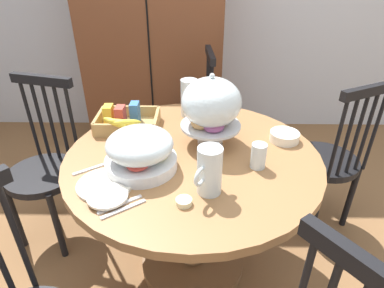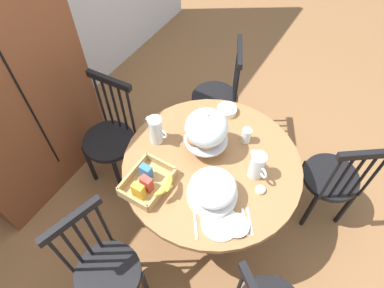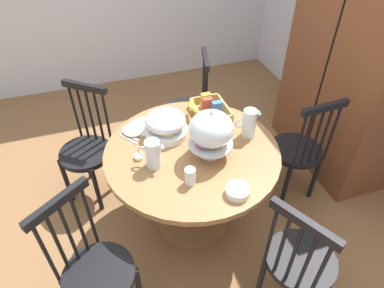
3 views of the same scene
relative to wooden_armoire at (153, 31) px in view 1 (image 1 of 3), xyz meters
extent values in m
plane|color=brown|center=(0.35, -1.50, -0.98)|extent=(10.00, 10.00, 0.00)
cube|color=brown|center=(0.00, 0.00, -0.03)|extent=(1.10, 0.56, 1.90)
cube|color=black|center=(0.00, -0.28, 0.06)|extent=(0.01, 0.01, 1.52)
cylinder|color=olive|center=(0.34, -1.48, -0.26)|extent=(1.15, 1.15, 0.04)
cylinder|color=brown|center=(0.34, -1.48, -0.60)|extent=(0.14, 0.14, 0.63)
cylinder|color=brown|center=(0.34, -1.48, -0.95)|extent=(0.56, 0.56, 0.06)
cylinder|color=black|center=(1.12, -1.08, -0.53)|extent=(0.40, 0.40, 0.04)
cylinder|color=black|center=(1.18, -0.90, -0.76)|extent=(0.04, 0.04, 0.45)
cylinder|color=black|center=(0.93, -1.02, -0.76)|extent=(0.04, 0.04, 0.45)
cylinder|color=black|center=(1.31, -1.15, -0.76)|extent=(0.04, 0.04, 0.45)
cylinder|color=black|center=(1.06, -1.27, -0.76)|extent=(0.04, 0.04, 0.45)
cylinder|color=black|center=(1.32, -1.16, -0.29)|extent=(0.02, 0.02, 0.48)
cylinder|color=black|center=(1.26, -1.20, -0.29)|extent=(0.02, 0.02, 0.48)
cylinder|color=black|center=(1.19, -1.23, -0.29)|extent=(0.02, 0.02, 0.48)
cylinder|color=black|center=(1.13, -1.26, -0.29)|extent=(0.02, 0.02, 0.48)
cylinder|color=black|center=(1.07, -1.29, -0.29)|extent=(0.02, 0.02, 0.48)
cube|color=black|center=(1.19, -1.23, -0.03)|extent=(0.34, 0.19, 0.05)
cylinder|color=black|center=(0.28, -0.60, -0.53)|extent=(0.40, 0.40, 0.04)
cylinder|color=black|center=(0.13, -0.47, -0.76)|extent=(0.04, 0.04, 0.45)
cylinder|color=black|center=(0.15, -0.75, -0.76)|extent=(0.04, 0.04, 0.45)
cylinder|color=black|center=(0.41, -0.46, -0.76)|extent=(0.04, 0.04, 0.45)
cylinder|color=black|center=(0.43, -0.73, -0.76)|extent=(0.04, 0.04, 0.45)
cylinder|color=black|center=(0.43, -0.45, -0.29)|extent=(0.02, 0.02, 0.48)
cylinder|color=black|center=(0.44, -0.52, -0.29)|extent=(0.02, 0.02, 0.48)
cylinder|color=black|center=(0.44, -0.59, -0.29)|extent=(0.02, 0.02, 0.48)
cylinder|color=black|center=(0.45, -0.66, -0.29)|extent=(0.02, 0.02, 0.48)
cylinder|color=black|center=(0.45, -0.73, -0.29)|extent=(0.02, 0.02, 0.48)
cube|color=black|center=(0.44, -0.59, -0.03)|extent=(0.06, 0.36, 0.05)
cylinder|color=black|center=(-0.51, -1.25, -0.53)|extent=(0.40, 0.40, 0.04)
cylinder|color=black|center=(-0.68, -1.35, -0.76)|extent=(0.04, 0.04, 0.45)
cylinder|color=black|center=(-0.41, -1.42, -0.76)|extent=(0.04, 0.04, 0.45)
cylinder|color=black|center=(-0.60, -1.08, -0.76)|extent=(0.04, 0.04, 0.45)
cylinder|color=black|center=(-0.33, -1.15, -0.76)|extent=(0.04, 0.04, 0.45)
cylinder|color=black|center=(-0.60, -1.06, -0.29)|extent=(0.02, 0.02, 0.48)
cylinder|color=black|center=(-0.53, -1.08, -0.29)|extent=(0.02, 0.02, 0.48)
cylinder|color=black|center=(-0.46, -1.10, -0.29)|extent=(0.02, 0.02, 0.48)
cylinder|color=black|center=(-0.40, -1.11, -0.29)|extent=(0.02, 0.02, 0.48)
cylinder|color=black|center=(-0.33, -1.13, -0.29)|extent=(0.02, 0.02, 0.48)
cube|color=black|center=(-0.46, -1.10, -0.03)|extent=(0.36, 0.13, 0.05)
cylinder|color=black|center=(-0.24, -1.96, -0.29)|extent=(0.02, 0.02, 0.48)
cube|color=black|center=(0.73, -2.28, -0.03)|extent=(0.24, 0.31, 0.05)
cylinder|color=silver|center=(0.42, -1.38, -0.24)|extent=(0.12, 0.12, 0.02)
cylinder|color=silver|center=(0.42, -1.38, -0.20)|extent=(0.03, 0.03, 0.09)
cylinder|color=silver|center=(0.42, -1.38, -0.15)|extent=(0.28, 0.28, 0.01)
torus|color=#B27033|center=(0.45, -1.38, -0.12)|extent=(0.10, 0.10, 0.03)
torus|color=#D19347|center=(0.43, -1.35, -0.12)|extent=(0.10, 0.10, 0.03)
torus|color=#935628|center=(0.36, -1.33, -0.12)|extent=(0.10, 0.10, 0.03)
torus|color=tan|center=(0.38, -1.41, -0.12)|extent=(0.10, 0.10, 0.03)
torus|color=#994C84|center=(0.43, -1.44, -0.12)|extent=(0.10, 0.10, 0.03)
ellipsoid|color=silver|center=(0.42, -1.38, -0.03)|extent=(0.27, 0.27, 0.22)
sphere|color=silver|center=(0.42, -1.38, 0.09)|extent=(0.02, 0.02, 0.02)
cylinder|color=silver|center=(0.13, -1.59, -0.22)|extent=(0.30, 0.30, 0.05)
ellipsoid|color=beige|center=(0.19, -1.59, -0.18)|extent=(0.09, 0.09, 0.03)
ellipsoid|color=#8CBF59|center=(0.14, -1.53, -0.18)|extent=(0.09, 0.09, 0.03)
ellipsoid|color=#6B2D4C|center=(0.06, -1.59, -0.18)|extent=(0.09, 0.09, 0.03)
ellipsoid|color=#CC3D33|center=(0.12, -1.66, -0.18)|extent=(0.09, 0.09, 0.03)
ellipsoid|color=silver|center=(0.13, -1.59, -0.13)|extent=(0.28, 0.28, 0.13)
cylinder|color=silver|center=(0.31, -1.07, -0.14)|extent=(0.09, 0.09, 0.20)
cylinder|color=orange|center=(0.31, -1.07, -0.17)|extent=(0.08, 0.08, 0.14)
cone|color=silver|center=(0.32, -1.01, -0.06)|extent=(0.04, 0.04, 0.03)
torus|color=silver|center=(0.31, -1.13, -0.13)|extent=(0.02, 0.08, 0.07)
cylinder|color=silver|center=(0.40, -1.75, -0.15)|extent=(0.09, 0.09, 0.19)
cylinder|color=white|center=(0.40, -1.75, -0.18)|extent=(0.08, 0.08, 0.13)
cone|color=silver|center=(0.44, -1.70, -0.07)|extent=(0.05, 0.05, 0.03)
torus|color=silver|center=(0.37, -1.80, -0.14)|extent=(0.05, 0.07, 0.07)
cube|color=tan|center=(0.00, -1.22, -0.24)|extent=(0.30, 0.22, 0.01)
cube|color=tan|center=(0.00, -1.33, -0.21)|extent=(0.30, 0.02, 0.07)
cube|color=tan|center=(0.00, -1.11, -0.21)|extent=(0.30, 0.02, 0.07)
cube|color=tan|center=(-0.15, -1.22, -0.21)|extent=(0.02, 0.22, 0.07)
cube|color=tan|center=(0.15, -1.22, -0.21)|extent=(0.02, 0.22, 0.07)
cube|color=gold|center=(-0.09, -1.22, -0.18)|extent=(0.05, 0.07, 0.11)
cube|color=#B23D33|center=(-0.03, -1.24, -0.18)|extent=(0.05, 0.07, 0.11)
cube|color=#336BAD|center=(0.03, -1.19, -0.18)|extent=(0.04, 0.07, 0.11)
ellipsoid|color=yellow|center=(-0.03, -1.36, -0.15)|extent=(0.14, 0.08, 0.05)
ellipsoid|color=yellow|center=(0.00, -1.36, -0.15)|extent=(0.13, 0.03, 0.05)
ellipsoid|color=yellow|center=(0.03, -1.36, -0.15)|extent=(0.14, 0.08, 0.05)
cylinder|color=white|center=(0.00, -1.72, -0.24)|extent=(0.22, 0.22, 0.01)
cylinder|color=white|center=(0.03, -1.80, -0.23)|extent=(0.15, 0.15, 0.01)
cylinder|color=white|center=(0.78, -1.35, -0.22)|extent=(0.14, 0.14, 0.04)
cylinder|color=silver|center=(0.61, -1.58, -0.19)|extent=(0.06, 0.06, 0.11)
cylinder|color=beige|center=(0.31, -1.82, -0.23)|extent=(0.06, 0.06, 0.02)
cube|color=silver|center=(0.08, -1.83, -0.24)|extent=(0.15, 0.11, 0.01)
cube|color=silver|center=(0.10, -1.86, -0.24)|extent=(0.15, 0.11, 0.01)
cube|color=silver|center=(-0.08, -1.60, -0.24)|extent=(0.15, 0.11, 0.01)
camera|label=1|loc=(0.36, -2.73, 0.54)|focal=30.44mm
camera|label=2|loc=(-0.78, -2.00, 1.56)|focal=32.00mm
camera|label=3|loc=(1.90, -1.99, 1.20)|focal=31.41mm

